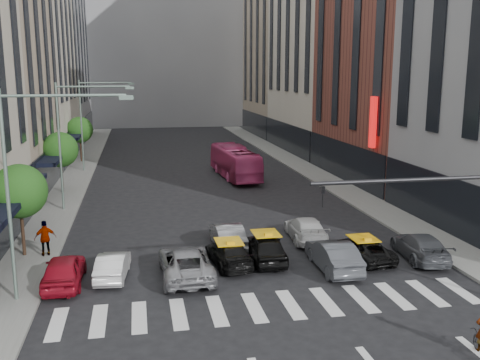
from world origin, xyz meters
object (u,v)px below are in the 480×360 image
streetlamp_far (91,113)px  taxi_left (229,254)px  streetlamp_near (30,167)px  taxi_center (266,247)px  pedestrian_far (45,238)px  car_white_front (113,265)px  streetlamp_mid (73,129)px  bus (235,162)px  car_red (64,270)px

streetlamp_far → taxi_left: (8.86, -29.26, -5.28)m
streetlamp_near → taxi_left: bearing=17.2°
taxi_center → pedestrian_far: pedestrian_far is taller
car_white_front → streetlamp_near: bearing=40.7°
car_white_front → taxi_center: bearing=-167.8°
streetlamp_far → taxi_left: streetlamp_far is taller
streetlamp_mid → taxi_center: bearing=-50.1°
streetlamp_mid → bus: streetlamp_mid is taller
car_white_front → pedestrian_far: bearing=-38.6°
taxi_left → taxi_center: (2.01, 0.24, 0.13)m
car_white_front → taxi_left: 5.85m
car_red → taxi_center: bearing=-171.6°
car_red → taxi_center: taxi_center is taller
taxi_left → taxi_center: size_ratio=0.98×
streetlamp_near → pedestrian_far: streetlamp_near is taller
streetlamp_mid → car_white_front: (3.04, -13.88, -5.28)m
car_white_front → taxi_center: size_ratio=0.86×
streetlamp_mid → streetlamp_far: 16.00m
streetlamp_far → car_red: streetlamp_far is taller
car_red → car_white_front: bearing=-166.1°
car_red → taxi_center: (10.03, 1.38, 0.01)m
car_red → pedestrian_far: bearing=-70.2°
car_red → streetlamp_near: bearing=62.7°
taxi_left → car_white_front: bearing=-0.6°
streetlamp_far → car_red: bearing=-88.4°
streetlamp_far → taxi_center: 31.42m
streetlamp_near → taxi_left: 10.67m
streetlamp_far → bus: streetlamp_far is taller
car_red → taxi_left: 8.10m
streetlamp_mid → car_red: streetlamp_mid is taller
streetlamp_mid → car_white_front: size_ratio=2.37×
streetlamp_mid → pedestrian_far: (-0.58, -10.31, -4.79)m
bus → pedestrian_far: size_ratio=5.52×
bus → streetlamp_mid: bearing=32.9°
streetlamp_far → car_red: size_ratio=2.08×
streetlamp_near → bus: bearing=62.7°
streetlamp_near → streetlamp_far: same height
car_white_front → taxi_center: taxi_center is taller
car_red → streetlamp_far: bearing=-87.9°
streetlamp_mid → car_white_front: bearing=-77.6°
streetlamp_near → pedestrian_far: 7.46m
car_white_front → bus: bus is taller
streetlamp_near → bus: streetlamp_near is taller
car_red → taxi_center: size_ratio=0.98×
car_red → bus: size_ratio=0.41×
taxi_left → bus: 23.85m
streetlamp_far → pedestrian_far: 26.75m
bus → streetlamp_near: bearing=58.6°
streetlamp_near → bus: size_ratio=0.85×
streetlamp_mid → taxi_center: 17.73m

